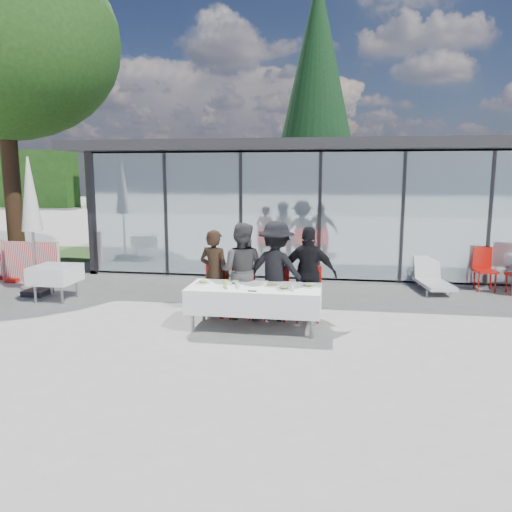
{
  "coord_description": "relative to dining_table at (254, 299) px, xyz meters",
  "views": [
    {
      "loc": [
        1.44,
        -8.14,
        2.66
      ],
      "look_at": [
        -0.08,
        1.2,
        1.08
      ],
      "focal_mm": 35.0,
      "sensor_mm": 36.0,
      "label": 1
    }
  ],
  "objects": [
    {
      "name": "ground",
      "position": [
        -0.09,
        -0.03,
        -0.54
      ],
      "size": [
        90.0,
        90.0,
        0.0
      ],
      "primitive_type": "plane",
      "color": "gray",
      "rests_on": "ground"
    },
    {
      "name": "pavilion",
      "position": [
        1.92,
        8.13,
        1.61
      ],
      "size": [
        14.8,
        8.8,
        3.44
      ],
      "color": "gray",
      "rests_on": "ground"
    },
    {
      "name": "treeline",
      "position": [
        -2.09,
        27.97,
        1.66
      ],
      "size": [
        62.5,
        2.0,
        4.4
      ],
      "color": "#173711",
      "rests_on": "ground"
    },
    {
      "name": "dining_table",
      "position": [
        0.0,
        0.0,
        0.0
      ],
      "size": [
        2.26,
        0.96,
        0.75
      ],
      "color": "white",
      "rests_on": "ground"
    },
    {
      "name": "diner_a",
      "position": [
        -0.85,
        0.63,
        0.28
      ],
      "size": [
        0.74,
        0.74,
        1.64
      ],
      "primitive_type": "imported",
      "rotation": [
        0.0,
        0.0,
        2.87
      ],
      "color": "black",
      "rests_on": "ground"
    },
    {
      "name": "diner_chair_a",
      "position": [
        -0.85,
        0.75,
        -0.0
      ],
      "size": [
        0.44,
        0.44,
        0.97
      ],
      "color": "red",
      "rests_on": "ground"
    },
    {
      "name": "diner_b",
      "position": [
        -0.35,
        0.63,
        0.35
      ],
      "size": [
        0.93,
        0.93,
        1.77
      ],
      "primitive_type": "imported",
      "rotation": [
        0.0,
        0.0,
        3.05
      ],
      "color": "#4A4A4A",
      "rests_on": "ground"
    },
    {
      "name": "diner_chair_b",
      "position": [
        -0.35,
        0.75,
        -0.0
      ],
      "size": [
        0.44,
        0.44,
        0.97
      ],
      "color": "red",
      "rests_on": "ground"
    },
    {
      "name": "diner_c",
      "position": [
        0.29,
        0.63,
        0.37
      ],
      "size": [
        1.4,
        1.4,
        1.81
      ],
      "primitive_type": "imported",
      "rotation": [
        0.0,
        0.0,
        2.92
      ],
      "color": "black",
      "rests_on": "ground"
    },
    {
      "name": "diner_chair_c",
      "position": [
        0.29,
        0.75,
        -0.0
      ],
      "size": [
        0.44,
        0.44,
        0.97
      ],
      "color": "red",
      "rests_on": "ground"
    },
    {
      "name": "diner_d",
      "position": [
        0.89,
        0.63,
        0.32
      ],
      "size": [
        1.15,
        1.15,
        1.73
      ],
      "primitive_type": "imported",
      "rotation": [
        0.0,
        0.0,
        3.0
      ],
      "color": "black",
      "rests_on": "ground"
    },
    {
      "name": "diner_chair_d",
      "position": [
        0.89,
        0.75,
        -0.0
      ],
      "size": [
        0.44,
        0.44,
        0.97
      ],
      "color": "red",
      "rests_on": "ground"
    },
    {
      "name": "plate_a",
      "position": [
        -0.93,
        0.1,
        0.24
      ],
      "size": [
        0.25,
        0.25,
        0.07
      ],
      "color": "silver",
      "rests_on": "dining_table"
    },
    {
      "name": "plate_b",
      "position": [
        -0.36,
        0.13,
        0.24
      ],
      "size": [
        0.25,
        0.25,
        0.07
      ],
      "color": "silver",
      "rests_on": "dining_table"
    },
    {
      "name": "plate_c",
      "position": [
        0.27,
        0.1,
        0.24
      ],
      "size": [
        0.25,
        0.25,
        0.07
      ],
      "color": "silver",
      "rests_on": "dining_table"
    },
    {
      "name": "plate_d",
      "position": [
        0.91,
        0.12,
        0.24
      ],
      "size": [
        0.25,
        0.25,
        0.07
      ],
      "color": "silver",
      "rests_on": "dining_table"
    },
    {
      "name": "plate_extra",
      "position": [
        0.52,
        -0.15,
        0.24
      ],
      "size": [
        0.25,
        0.25,
        0.07
      ],
      "color": "silver",
      "rests_on": "dining_table"
    },
    {
      "name": "juice_bottle",
      "position": [
        -0.46,
        -0.21,
        0.29
      ],
      "size": [
        0.06,
        0.06,
        0.15
      ],
      "primitive_type": "cylinder",
      "color": "#9ABB4E",
      "rests_on": "dining_table"
    },
    {
      "name": "drinking_glasses",
      "position": [
        0.2,
        -0.2,
        0.26
      ],
      "size": [
        1.0,
        0.14,
        0.1
      ],
      "color": "silver",
      "rests_on": "dining_table"
    },
    {
      "name": "folded_eyeglasses",
      "position": [
        0.02,
        -0.36,
        0.22
      ],
      "size": [
        0.14,
        0.03,
        0.01
      ],
      "primitive_type": "cube",
      "color": "black",
      "rests_on": "dining_table"
    },
    {
      "name": "spare_table_left",
      "position": [
        -4.46,
        1.29,
        0.02
      ],
      "size": [
        0.86,
        0.86,
        0.74
      ],
      "color": "white",
      "rests_on": "ground"
    },
    {
      "name": "spare_chair_a",
      "position": [
        4.72,
        3.74,
        -0.0
      ],
      "size": [
        0.51,
        0.51,
        0.97
      ],
      "color": "red",
      "rests_on": "ground"
    },
    {
      "name": "market_umbrella",
      "position": [
        -5.13,
        1.63,
        1.46
      ],
      "size": [
        0.5,
        0.5,
        3.0
      ],
      "color": "black",
      "rests_on": "ground"
    },
    {
      "name": "lounger",
      "position": [
        3.55,
        3.53,
        -0.28
      ],
      "size": [
        0.8,
        1.41,
        0.72
      ],
      "color": "white",
      "rests_on": "ground"
    },
    {
      "name": "deciduous_tree",
      "position": [
        -8.59,
        5.97,
        5.94
      ],
      "size": [
        7.04,
        6.4,
        9.38
      ],
      "color": "#382316",
      "rests_on": "ground"
    },
    {
      "name": "conifer_tree",
      "position": [
        0.41,
        12.97,
        5.45
      ],
      "size": [
        4.0,
        4.0,
        10.5
      ],
      "color": "#382316",
      "rests_on": "ground"
    },
    {
      "name": "grass_patch",
      "position": [
        -8.59,
        5.97,
        -0.53
      ],
      "size": [
        5.0,
        5.0,
        0.02
      ],
      "primitive_type": "cube",
      "color": "#385926",
      "rests_on": "ground"
    }
  ]
}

